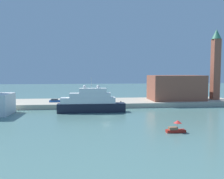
% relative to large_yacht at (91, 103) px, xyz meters
% --- Properties ---
extents(ground, '(400.00, 400.00, 0.00)m').
position_rel_large_yacht_xyz_m(ground, '(4.65, -8.78, -3.24)').
color(ground, slate).
extents(quay_dock, '(110.00, 19.98, 1.79)m').
position_rel_large_yacht_xyz_m(quay_dock, '(4.65, 17.21, -2.35)').
color(quay_dock, '#B7AD99').
rests_on(quay_dock, ground).
extents(large_yacht, '(22.59, 3.68, 11.80)m').
position_rel_large_yacht_xyz_m(large_yacht, '(0.00, 0.00, 0.00)').
color(large_yacht, black).
rests_on(large_yacht, ground).
extents(small_motorboat, '(4.31, 1.82, 2.75)m').
position_rel_large_yacht_xyz_m(small_motorboat, '(18.51, -28.50, -2.21)').
color(small_motorboat, '#B22319').
rests_on(small_motorboat, ground).
extents(harbor_building, '(21.70, 13.22, 10.33)m').
position_rel_large_yacht_xyz_m(harbor_building, '(36.10, 16.74, 3.71)').
color(harbor_building, '#93513D').
rests_on(harbor_building, quay_dock).
extents(bell_tower, '(3.92, 3.92, 29.64)m').
position_rel_large_yacht_xyz_m(bell_tower, '(53.03, 15.99, 14.48)').
color(bell_tower, '#93513D').
rests_on(bell_tower, quay_dock).
extents(parked_car, '(4.35, 1.87, 1.24)m').
position_rel_large_yacht_xyz_m(parked_car, '(-13.65, 14.65, -0.92)').
color(parked_car, '#1E4C99').
rests_on(parked_car, quay_dock).
extents(person_figure, '(0.36, 0.36, 1.61)m').
position_rel_large_yacht_xyz_m(person_figure, '(-8.61, 11.40, -0.71)').
color(person_figure, '#334C8C').
rests_on(person_figure, quay_dock).
extents(mooring_bollard, '(0.37, 0.37, 0.80)m').
position_rel_large_yacht_xyz_m(mooring_bollard, '(11.54, 8.67, -1.06)').
color(mooring_bollard, black).
rests_on(mooring_bollard, quay_dock).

